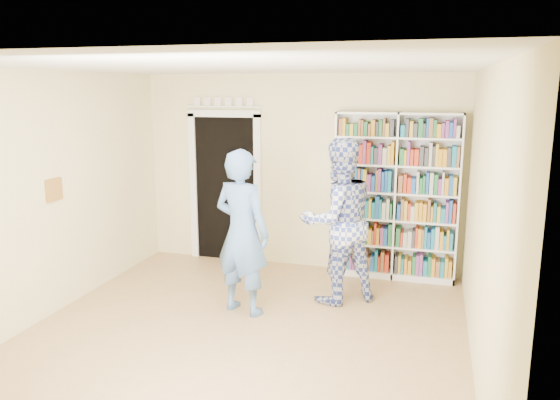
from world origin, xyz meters
name	(u,v)px	position (x,y,z in m)	size (l,w,h in m)	color
floor	(239,339)	(0.00, 0.00, 0.00)	(5.00, 5.00, 0.00)	#A87F51
ceiling	(234,67)	(0.00, 0.00, 2.70)	(5.00, 5.00, 0.00)	white
wall_back	(299,172)	(0.00, 2.50, 1.35)	(4.50, 4.50, 0.00)	beige
wall_left	(41,197)	(-2.25, 0.00, 1.35)	(5.00, 5.00, 0.00)	beige
wall_right	(484,226)	(2.25, 0.00, 1.35)	(5.00, 5.00, 0.00)	beige
bookshelf	(396,196)	(1.35, 2.34, 1.11)	(1.60, 0.30, 2.20)	white
doorway	(225,181)	(-1.10, 2.48, 1.18)	(1.10, 0.08, 2.43)	black
wall_art	(54,190)	(-2.23, 0.20, 1.40)	(0.03, 0.25, 0.25)	brown
man_blue	(242,232)	(-0.20, 0.69, 0.93)	(0.68, 0.45, 1.87)	#4F76B0
man_plaid	(338,221)	(0.77, 1.32, 0.98)	(0.95, 0.74, 1.95)	#34469F
paper_sheet	(346,232)	(0.89, 1.16, 0.90)	(0.19, 0.01, 0.27)	white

